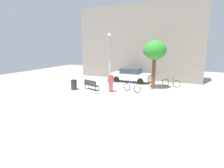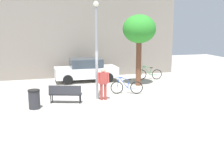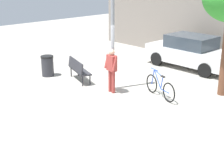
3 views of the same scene
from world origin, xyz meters
name	(u,v)px [view 3 (image 3 of 3)]	position (x,y,z in m)	size (l,w,h in m)	color
ground_plane	(105,94)	(0.00, 0.00, 0.00)	(36.00, 36.00, 0.00)	#A8A399
lamppost	(113,16)	(-0.28, 0.66, 2.83)	(0.28, 0.28, 4.96)	gray
person_by_lamppost	(112,68)	(-0.02, 0.36, 0.97)	(0.61, 0.34, 1.67)	#9E3833
park_bench	(78,68)	(-1.97, 0.29, 0.55)	(1.67, 0.96, 0.92)	#2D2D33
bicycle_blue	(160,87)	(1.56, 1.28, 0.38)	(1.74, 0.58, 0.97)	black
parked_car_white	(191,52)	(0.06, 5.41, 0.77)	(4.22, 1.85, 1.55)	silver
trash_bin	(48,66)	(-3.48, -0.23, 0.45)	(0.55, 0.55, 0.90)	#2D2D33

